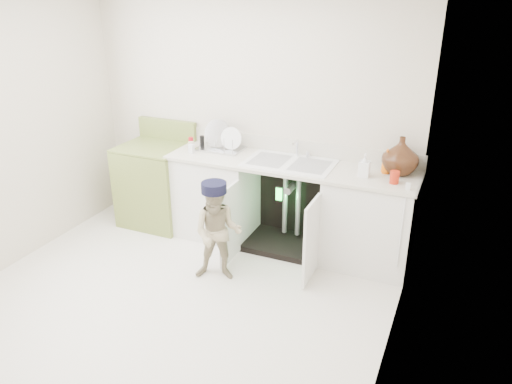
{
  "coord_description": "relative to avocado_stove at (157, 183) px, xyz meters",
  "views": [
    {
      "loc": [
        2.05,
        -3.05,
        2.51
      ],
      "look_at": [
        0.42,
        0.7,
        0.77
      ],
      "focal_mm": 35.0,
      "sensor_mm": 36.0,
      "label": 1
    }
  ],
  "objects": [
    {
      "name": "ground",
      "position": [
        0.98,
        -1.18,
        -0.46
      ],
      "size": [
        3.5,
        3.5,
        0.0
      ],
      "primitive_type": "plane",
      "color": "beige",
      "rests_on": "ground"
    },
    {
      "name": "room_shell",
      "position": [
        0.98,
        -1.18,
        0.79
      ],
      "size": [
        6.0,
        5.5,
        1.26
      ],
      "color": "beige",
      "rests_on": "ground"
    },
    {
      "name": "counter_run",
      "position": [
        1.56,
        0.03,
        0.02
      ],
      "size": [
        2.44,
        1.02,
        1.24
      ],
      "color": "silver",
      "rests_on": "ground"
    },
    {
      "name": "avocado_stove",
      "position": [
        0.0,
        0.0,
        0.0
      ],
      "size": [
        0.71,
        0.65,
        1.11
      ],
      "color": "olive",
      "rests_on": "ground"
    },
    {
      "name": "repair_worker",
      "position": [
        1.16,
        -0.78,
        0.01
      ],
      "size": [
        0.7,
        0.69,
        0.93
      ],
      "rotation": [
        0.0,
        0.0,
        0.3
      ],
      "color": "tan",
      "rests_on": "ground"
    }
  ]
}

